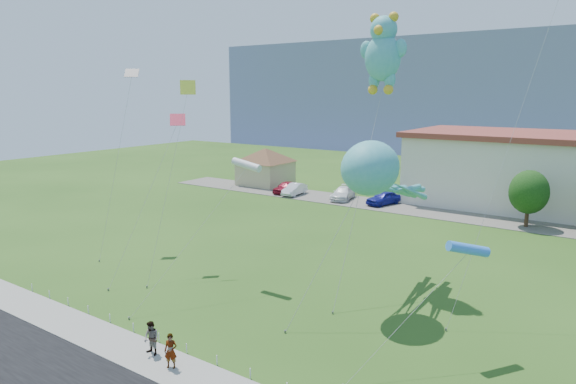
{
  "coord_description": "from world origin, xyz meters",
  "views": [
    {
      "loc": [
        18.3,
        -17.5,
        12.58
      ],
      "look_at": [
        0.6,
        8.0,
        6.52
      ],
      "focal_mm": 32.0,
      "sensor_mm": 36.0,
      "label": 1
    }
  ],
  "objects": [
    {
      "name": "sidewalk",
      "position": [
        0.0,
        -2.75,
        0.05
      ],
      "size": [
        80.0,
        2.5,
        0.1
      ],
      "primitive_type": "cube",
      "color": "gray",
      "rests_on": "ground"
    },
    {
      "name": "parked_car_silver",
      "position": [
        -16.58,
        34.15,
        0.76
      ],
      "size": [
        1.84,
        4.37,
        1.4
      ],
      "primitive_type": "imported",
      "rotation": [
        0.0,
        0.0,
        0.08
      ],
      "color": "silver",
      "rests_on": "parking_strip"
    },
    {
      "name": "ground",
      "position": [
        0.0,
        0.0,
        0.0
      ],
      "size": [
        160.0,
        160.0,
        0.0
      ],
      "primitive_type": "plane",
      "color": "#274B15",
      "rests_on": "ground"
    },
    {
      "name": "small_kite_pink",
      "position": [
        -9.52,
        7.83,
        9.39
      ],
      "size": [
        1.29,
        7.83,
        11.05
      ],
      "color": "#DB304A",
      "rests_on": "ground"
    },
    {
      "name": "octopus_kite",
      "position": [
        5.75,
        9.77,
        7.74
      ],
      "size": [
        3.62,
        11.84,
        9.92
      ],
      "color": "teal",
      "rests_on": "ground"
    },
    {
      "name": "tree_near",
      "position": [
        10.0,
        34.0,
        3.39
      ],
      "size": [
        3.6,
        3.6,
        5.47
      ],
      "color": "#3F2B19",
      "rests_on": "ground"
    },
    {
      "name": "pedestrian_left",
      "position": [
        1.53,
        -2.78,
        0.93
      ],
      "size": [
        0.72,
        0.64,
        1.65
      ],
      "primitive_type": "imported",
      "rotation": [
        0.0,
        0.0,
        0.51
      ],
      "color": "gray",
      "rests_on": "sidewalk"
    },
    {
      "name": "small_kite_black",
      "position": [
        -16.22,
        9.61,
        12.31
      ],
      "size": [
        2.72,
        6.3,
        14.53
      ],
      "color": "black",
      "rests_on": "ground"
    },
    {
      "name": "small_kite_white",
      "position": [
        -2.87,
        8.14,
        7.84
      ],
      "size": [
        1.86,
        9.87,
        8.34
      ],
      "color": "silver",
      "rests_on": "ground"
    },
    {
      "name": "rope_fence",
      "position": [
        0.0,
        -1.3,
        0.25
      ],
      "size": [
        26.05,
        0.05,
        0.5
      ],
      "color": "white",
      "rests_on": "ground"
    },
    {
      "name": "parked_car_white",
      "position": [
        -10.33,
        35.19,
        0.79
      ],
      "size": [
        3.04,
        5.36,
        1.46
      ],
      "primitive_type": "imported",
      "rotation": [
        0.0,
        0.0,
        0.21
      ],
      "color": "white",
      "rests_on": "parking_strip"
    },
    {
      "name": "pedestrian_right",
      "position": [
        -0.14,
        -2.47,
        0.94
      ],
      "size": [
        0.84,
        0.67,
        1.67
      ],
      "primitive_type": "imported",
      "rotation": [
        0.0,
        0.0,
        -0.04
      ],
      "color": "gray",
      "rests_on": "sidewalk"
    },
    {
      "name": "small_kite_yellow",
      "position": [
        -8.8,
        8.49,
        11.33
      ],
      "size": [
        2.36,
        6.66,
        13.34
      ],
      "color": "#EBF239",
      "rests_on": "ground"
    },
    {
      "name": "teddy_bear_kite",
      "position": [
        3.88,
        13.98,
        15.13
      ],
      "size": [
        3.21,
        8.34,
        17.54
      ],
      "color": "teal",
      "rests_on": "ground"
    },
    {
      "name": "pavilion",
      "position": [
        -24.0,
        38.0,
        3.02
      ],
      "size": [
        9.2,
        9.2,
        5.0
      ],
      "color": "tan",
      "rests_on": "ground"
    },
    {
      "name": "small_kite_cyan",
      "position": [
        11.99,
        6.5,
        5.23
      ],
      "size": [
        3.56,
        7.3,
        5.7
      ],
      "color": "#337FE6",
      "rests_on": "ground"
    },
    {
      "name": "parked_car_red",
      "position": [
        -18.18,
        34.54,
        0.78
      ],
      "size": [
        1.91,
        4.3,
        1.44
      ],
      "primitive_type": "imported",
      "rotation": [
        0.0,
        0.0,
        0.05
      ],
      "color": "maroon",
      "rests_on": "parking_strip"
    },
    {
      "name": "parking_strip",
      "position": [
        0.0,
        35.0,
        0.03
      ],
      "size": [
        70.0,
        6.0,
        0.06
      ],
      "primitive_type": "cube",
      "color": "#59544C",
      "rests_on": "ground"
    },
    {
      "name": "parked_car_blue",
      "position": [
        -5.18,
        35.31,
        0.83
      ],
      "size": [
        3.05,
        4.85,
        1.54
      ],
      "primitive_type": "imported",
      "rotation": [
        0.0,
        0.0,
        -0.3
      ],
      "color": "navy",
      "rests_on": "parking_strip"
    },
    {
      "name": "hill_ridge",
      "position": [
        0.0,
        120.0,
        12.5
      ],
      "size": [
        160.0,
        50.0,
        25.0
      ],
      "primitive_type": "cube",
      "color": "slate",
      "rests_on": "ground"
    }
  ]
}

